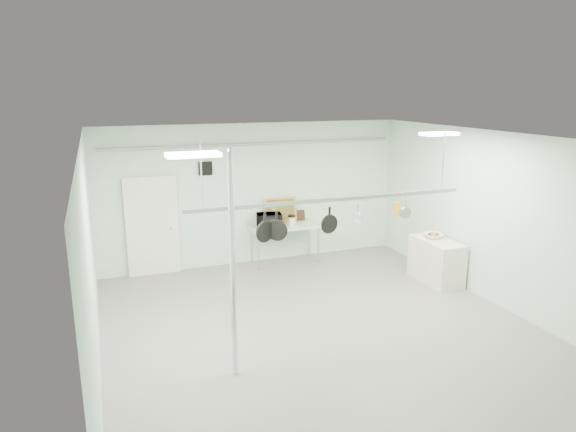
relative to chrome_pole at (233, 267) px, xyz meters
name	(u,v)px	position (x,y,z in m)	size (l,w,h in m)	color
floor	(326,335)	(1.70, 0.60, -1.60)	(8.00, 8.00, 0.00)	gray
ceiling	(330,140)	(1.70, 0.60, 1.59)	(7.00, 8.00, 0.02)	silver
back_wall	(254,194)	(1.70, 4.59, 0.00)	(7.00, 0.02, 3.20)	silver
right_wall	(504,222)	(5.19, 0.60, 0.00)	(0.02, 8.00, 3.20)	silver
door	(152,227)	(-0.60, 4.54, -0.55)	(1.10, 0.10, 2.20)	silver
wall_vent	(205,168)	(0.60, 4.57, 0.65)	(0.30, 0.04, 0.30)	black
conduit_pipe	(254,144)	(1.70, 4.50, 1.15)	(0.07, 0.07, 6.60)	gray
chrome_pole	(233,267)	(0.00, 0.00, 0.00)	(0.08, 0.08, 3.20)	silver
prep_table	(285,228)	(2.30, 4.20, -0.77)	(1.60, 0.70, 0.91)	#AECCB6
side_cabinet	(436,261)	(4.85, 2.00, -1.15)	(0.60, 1.20, 0.90)	beige
pot_rack	(332,198)	(1.90, 0.90, 0.63)	(4.80, 0.06, 1.00)	#B7B7BC
light_panel_left	(193,155)	(-0.50, -0.20, 1.56)	(0.65, 0.30, 0.05)	white
light_panel_right	(439,134)	(4.10, 1.20, 1.56)	(0.65, 0.30, 0.05)	white
microwave	(269,220)	(1.93, 4.23, -0.54)	(0.55, 0.37, 0.30)	black
coffee_canister	(292,221)	(2.44, 4.13, -0.59)	(0.16, 0.16, 0.20)	silver
painting_large	(280,210)	(2.30, 4.50, -0.41)	(0.78, 0.05, 0.58)	gold
painting_small	(299,215)	(2.76, 4.50, -0.57)	(0.30, 0.04, 0.25)	black
fruit_bowl	(434,236)	(4.87, 2.17, -0.65)	(0.38, 0.38, 0.09)	white
skillet_left	(265,228)	(0.76, 0.90, 0.24)	(0.35, 0.06, 0.49)	black
skillet_mid	(277,226)	(0.95, 0.90, 0.25)	(0.34, 0.06, 0.48)	black
skillet_right	(329,220)	(1.86, 0.90, 0.26)	(0.31, 0.06, 0.45)	black
whisk	(358,215)	(2.37, 0.90, 0.31)	(0.18, 0.18, 0.35)	#B2B1B6
grater	(396,208)	(3.11, 0.90, 0.36)	(0.10, 0.02, 0.25)	#BEC517
saucepan	(405,209)	(3.28, 0.90, 0.32)	(0.19, 0.10, 0.32)	silver
fruit_cluster	(434,234)	(4.87, 2.17, -0.61)	(0.24, 0.24, 0.09)	#B61018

